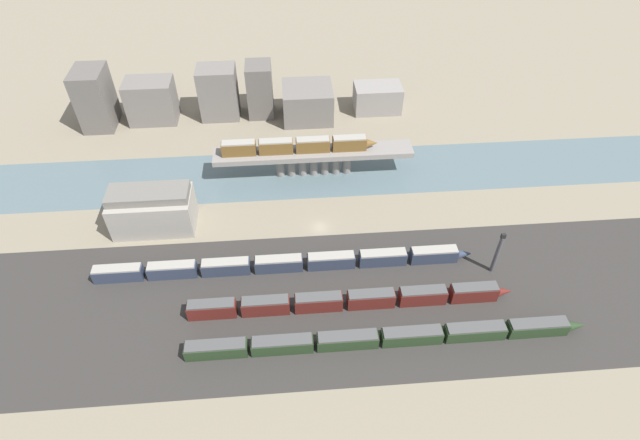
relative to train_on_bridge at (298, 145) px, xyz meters
The scene contains 16 objects.
ground_plane 25.29m from the train_on_bridge, 79.58° to the right, with size 400.00×400.00×0.00m, color gray.
railbed_yard 48.10m from the train_on_bridge, 84.87° to the right, with size 280.00×42.00×0.01m, color #33302D.
river_water 10.79m from the train_on_bridge, ahead, with size 320.00×22.43×0.01m, color slate.
bridge 5.81m from the train_on_bridge, ahead, with size 56.18×7.07×7.97m.
train_on_bridge is the anchor object (origin of this frame).
train_yard_near 60.79m from the train_on_bridge, 75.13° to the right, with size 83.99×2.96×3.53m.
train_yard_mid 49.79m from the train_on_bridge, 79.62° to the right, with size 71.92×2.88×4.15m.
train_yard_far 37.55m from the train_on_bridge, 98.23° to the right, with size 89.50×2.81×3.83m.
warehouse_building 42.46m from the train_on_bridge, 153.59° to the right, with size 20.22×10.88×11.76m.
signal_tower 59.77m from the train_on_bridge, 42.91° to the right, with size 1.00×1.00×12.11m.
city_block_far_left 70.61m from the train_on_bridge, 153.41° to the left, with size 9.57×13.03×19.04m, color #605B56.
city_block_left 57.12m from the train_on_bridge, 144.38° to the left, with size 15.15×10.31×13.86m, color slate.
city_block_center 41.97m from the train_on_bridge, 125.83° to the left, with size 12.25×9.74×17.10m, color slate.
city_block_right 36.14m from the train_on_bridge, 107.85° to the left, with size 8.23×9.88×17.58m, color #605B56.
city_block_far_right 31.36m from the train_on_bridge, 81.97° to the left, with size 16.10×14.89×10.90m, color slate.
city_block_tall 44.20m from the train_on_bridge, 50.07° to the left, with size 15.58×9.69×8.91m, color gray.
Camera 1 is at (-7.20, -92.16, 89.98)m, focal length 28.00 mm.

